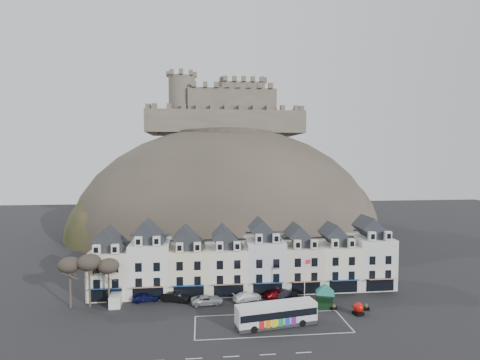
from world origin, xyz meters
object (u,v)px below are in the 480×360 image
bus_shelter (325,289)px  white_van (116,299)px  car_maroon (277,293)px  bus (276,313)px  car_white (247,296)px  car_charcoal (286,293)px  flagpole (305,280)px  car_silver (207,300)px  car_black (175,297)px  car_navy (146,297)px  red_buoy (358,308)px

bus_shelter → white_van: (-33.83, 4.18, -2.01)m
car_maroon → bus: bearing=148.6°
car_white → car_charcoal: car_white is taller
flagpole → car_charcoal: size_ratio=2.00×
bus → bus_shelter: 11.12m
car_silver → car_maroon: (11.98, 1.51, 0.06)m
bus → car_black: (-15.01, 10.70, -1.04)m
flagpole → car_navy: bearing=168.2°
car_navy → car_maroon: size_ratio=0.97×
car_navy → car_maroon: bearing=-102.1°
car_silver → car_black: bearing=65.2°
car_navy → car_charcoal: bearing=-101.0°
bus → flagpole: 8.79m
car_navy → car_silver: size_ratio=0.87×
car_silver → car_navy: bearing=70.1°
white_van → car_charcoal: size_ratio=1.05×
car_silver → car_maroon: size_ratio=1.12×
car_charcoal → bus_shelter: bearing=-153.1°
white_van → car_black: (9.57, 0.45, -0.15)m
bus_shelter → car_white: 13.02m
car_maroon → bus_shelter: bearing=-141.9°
car_navy → car_white: size_ratio=0.89×
bus_shelter → car_white: bearing=-179.9°
car_maroon → white_van: bearing=71.0°
white_van → bus: bearing=-27.1°
car_navy → car_silver: bearing=-112.9°
flagpole → car_navy: (-25.85, 5.42, -3.82)m
bus → bus_shelter: (9.25, 6.07, 1.12)m
car_black → car_white: 12.04m
bus_shelter → car_silver: size_ratio=1.11×
flagpole → white_van: 30.98m
red_buoy → car_charcoal: (-9.32, 8.53, -0.34)m
car_white → car_charcoal: 7.02m
car_silver → car_charcoal: car_silver is taller
red_buoy → white_van: (-37.85, 7.85, -0.06)m
bus_shelter → white_van: 34.14m
flagpole → car_silver: (-15.66, 3.09, -3.85)m
bus_shelter → car_black: bearing=-173.3°
red_buoy → car_maroon: size_ratio=0.42×
car_silver → car_white: bearing=-89.6°
red_buoy → flagpole: (-7.39, 3.53, 3.58)m
bus → car_silver: bus is taller
red_buoy → car_white: bearing=155.2°
car_navy → car_charcoal: (23.92, -0.41, -0.10)m
car_white → car_charcoal: (6.94, 1.03, -0.06)m
car_black → car_silver: (5.24, -1.68, -0.06)m
flagpole → car_charcoal: 6.64m
car_navy → car_white: (16.98, -1.44, -0.04)m
bus_shelter → car_charcoal: bearing=155.0°
white_van → car_silver: (14.80, -1.23, -0.21)m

